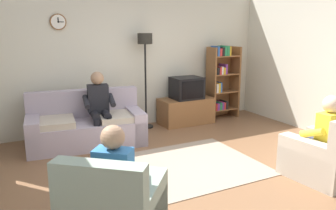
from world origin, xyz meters
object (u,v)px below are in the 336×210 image
(floor_lamp, at_px, (145,54))
(armchair_near_bookshelf, at_px, (326,158))
(tv, at_px, (187,88))
(person_in_left_armchair, at_px, (118,175))
(bookshelf, at_px, (221,80))
(person_in_right_armchair, at_px, (322,133))
(couch, at_px, (86,127))
(tv_stand, at_px, (186,111))
(person_on_couch, at_px, (99,105))

(floor_lamp, height_order, armchair_near_bookshelf, floor_lamp)
(tv, relative_size, person_in_left_armchair, 0.54)
(armchair_near_bookshelf, bearing_deg, tv, 95.62)
(tv, bearing_deg, bookshelf, 5.83)
(person_in_left_armchair, relative_size, person_in_right_armchair, 1.00)
(tv, bearing_deg, person_in_right_armchair, -84.38)
(couch, xyz_separation_m, armchair_near_bookshelf, (2.47, -2.77, -0.02))
(tv_stand, height_order, person_in_left_armchair, person_in_left_armchair)
(couch, bearing_deg, armchair_near_bookshelf, -48.23)
(floor_lamp, bearing_deg, bookshelf, -0.98)
(couch, height_order, tv_stand, couch)
(tv_stand, bearing_deg, floor_lamp, 173.43)
(tv_stand, xyz_separation_m, bookshelf, (0.91, 0.07, 0.57))
(couch, relative_size, tv, 3.32)
(floor_lamp, xyz_separation_m, person_in_left_armchair, (-1.66, -3.17, -0.85))
(person_on_couch, height_order, person_in_left_armchair, person_on_couch)
(person_on_couch, bearing_deg, person_in_left_armchair, -102.36)
(armchair_near_bookshelf, bearing_deg, tv_stand, 95.57)
(tv, distance_m, bookshelf, 0.92)
(floor_lamp, bearing_deg, person_on_couch, -152.21)
(tv, xyz_separation_m, armchair_near_bookshelf, (0.31, -3.11, -0.46))
(person_on_couch, xyz_separation_m, person_in_right_armchair, (2.25, -2.57, -0.09))
(couch, distance_m, armchair_near_bookshelf, 3.71)
(floor_lamp, distance_m, armchair_near_bookshelf, 3.63)
(person_in_left_armchair, bearing_deg, armchair_near_bookshelf, -1.32)
(armchair_near_bookshelf, xyz_separation_m, person_in_right_armchair, (-0.01, 0.09, 0.32))
(person_on_couch, relative_size, person_in_left_armchair, 1.11)
(tv, xyz_separation_m, person_in_right_armchair, (0.30, -3.02, -0.15))
(person_in_right_armchair, bearing_deg, tv_stand, 95.57)
(armchair_near_bookshelf, height_order, person_in_right_armchair, person_in_right_armchair)
(tv_stand, bearing_deg, armchair_near_bookshelf, -84.43)
(armchair_near_bookshelf, relative_size, person_on_couch, 0.77)
(bookshelf, height_order, person_on_couch, bookshelf)
(couch, distance_m, tv, 2.24)
(couch, distance_m, person_in_right_armchair, 3.65)
(person_in_right_armchair, bearing_deg, tv, 95.62)
(tv, height_order, floor_lamp, floor_lamp)
(bookshelf, bearing_deg, tv_stand, -175.70)
(floor_lamp, relative_size, person_in_right_armchair, 1.65)
(couch, distance_m, person_on_couch, 0.45)
(bookshelf, bearing_deg, person_in_right_armchair, -101.15)
(person_on_couch, bearing_deg, couch, 152.45)
(person_in_left_armchair, bearing_deg, person_on_couch, 77.64)
(tv_stand, relative_size, bookshelf, 0.70)
(couch, height_order, person_in_left_armchair, person_in_left_armchair)
(floor_lamp, bearing_deg, tv_stand, -6.57)
(armchair_near_bookshelf, bearing_deg, person_in_right_armchair, 95.58)
(tv_stand, distance_m, person_on_couch, 2.06)
(person_in_left_armchair, xyz_separation_m, person_in_right_armchair, (2.82, 0.02, 0.00))
(bookshelf, xyz_separation_m, armchair_near_bookshelf, (-0.61, -3.21, -0.55))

